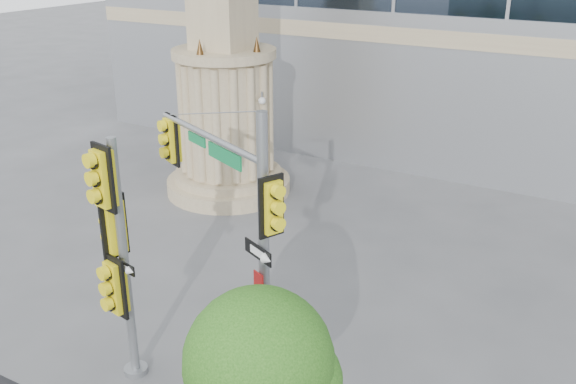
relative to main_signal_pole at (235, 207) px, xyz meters
The scene contains 4 objects.
monument 9.94m from the main_signal_pole, 125.83° to the left, with size 4.40×4.40×16.60m.
main_signal_pole is the anchor object (origin of this frame).
secondary_signal_pole 2.43m from the main_signal_pole, 134.25° to the right, with size 0.91×0.79×5.22m.
street_tree 3.91m from the main_signal_pole, 50.12° to the right, with size 2.41×2.36×3.76m.
Camera 1 is at (6.47, -8.65, 8.70)m, focal length 40.00 mm.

